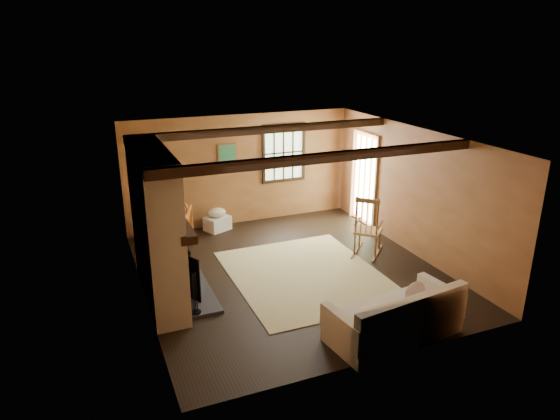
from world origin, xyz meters
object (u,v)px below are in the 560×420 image
sofa (396,320)px  rocking_chair (368,230)px  armchair (170,226)px  laundry_basket (217,223)px  fireplace (158,232)px

sofa → rocking_chair: bearing=59.1°
sofa → armchair: size_ratio=2.49×
laundry_basket → armchair: size_ratio=0.63×
rocking_chair → laundry_basket: rocking_chair is taller
fireplace → rocking_chair: 3.95m
sofa → laundry_basket: 5.02m
fireplace → rocking_chair: fireplace is taller
sofa → fireplace: bearing=131.6°
fireplace → rocking_chair: bearing=2.9°
armchair → rocking_chair: bearing=81.2°
rocking_chair → sofa: bearing=110.9°
sofa → laundry_basket: sofa is taller
armchair → fireplace: bearing=7.3°
fireplace → sofa: fireplace is taller
laundry_basket → armchair: (-1.06, -0.35, 0.21)m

